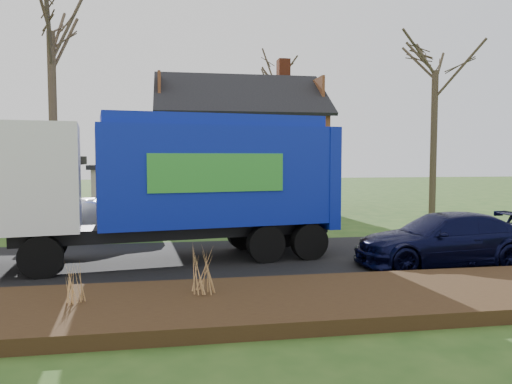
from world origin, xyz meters
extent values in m
plane|color=#264918|center=(0.00, 0.00, 0.00)|extent=(120.00, 120.00, 0.00)
cube|color=black|center=(0.00, 0.00, 0.01)|extent=(80.00, 7.00, 0.02)
cube|color=black|center=(0.00, -5.30, 0.15)|extent=(80.00, 3.50, 0.30)
cube|color=#BFB199|center=(2.00, 14.00, 1.35)|extent=(9.00, 7.50, 2.70)
cube|color=#5B311A|center=(2.00, 14.00, 4.10)|extent=(9.00, 7.50, 2.80)
cube|color=brown|center=(5.00, 15.00, 8.46)|extent=(0.70, 0.90, 1.60)
cube|color=#BFB199|center=(-4.20, 13.50, 1.30)|extent=(3.50, 5.50, 2.60)
cube|color=black|center=(-4.20, 13.50, 2.72)|extent=(3.90, 5.90, 0.24)
cylinder|color=black|center=(-5.45, -1.55, 0.58)|extent=(1.21, 0.55, 1.16)
cylinder|color=black|center=(-5.79, 0.78, 0.58)|extent=(1.21, 0.55, 1.16)
cylinder|color=black|center=(0.85, -0.64, 0.58)|extent=(1.21, 0.55, 1.16)
cylinder|color=black|center=(0.52, 1.68, 0.58)|extent=(1.21, 0.55, 1.16)
cylinder|color=black|center=(2.29, -0.43, 0.58)|extent=(1.21, 0.55, 1.16)
cylinder|color=black|center=(1.96, 1.89, 0.58)|extent=(1.21, 0.55, 1.16)
cube|color=black|center=(-1.75, 0.17, 0.95)|extent=(9.70, 2.70, 0.39)
cube|color=white|center=(-5.90, -0.43, 2.68)|extent=(2.94, 3.13, 3.02)
cube|color=#0C1D9A|center=(-0.70, 0.32, 2.68)|extent=(7.37, 3.77, 3.02)
cube|color=#0C1D9A|center=(-0.70, 0.32, 4.36)|extent=(6.99, 3.39, 0.34)
cube|color=#0C1D9A|center=(2.90, 0.84, 2.57)|extent=(0.79, 2.88, 3.24)
cube|color=green|center=(-0.66, -1.11, 2.79)|extent=(3.99, 0.62, 1.12)
cube|color=green|center=(-1.07, 1.70, 2.79)|extent=(3.99, 0.62, 1.12)
imported|color=#A9AAB1|center=(-4.82, 4.55, 0.81)|extent=(5.05, 2.19, 1.61)
imported|color=black|center=(6.05, -1.85, 0.78)|extent=(5.42, 2.24, 1.57)
cylinder|color=#46382A|center=(-7.04, 7.76, 4.35)|extent=(0.36, 0.36, 8.70)
cylinder|color=#423728|center=(12.00, 9.36, 3.92)|extent=(0.36, 0.36, 7.84)
cylinder|color=#382D21|center=(6.11, 23.27, 4.69)|extent=(0.36, 0.36, 9.38)
cone|color=tan|center=(-3.99, -5.07, 0.70)|extent=(0.04, 0.04, 0.81)
cone|color=tan|center=(-4.12, -5.07, 0.70)|extent=(0.04, 0.04, 0.81)
cone|color=tan|center=(-3.85, -5.07, 0.70)|extent=(0.04, 0.04, 0.81)
cone|color=tan|center=(-3.99, -4.97, 0.70)|extent=(0.04, 0.04, 0.81)
cone|color=tan|center=(-3.99, -5.18, 0.70)|extent=(0.04, 0.04, 0.81)
cone|color=#AF824D|center=(-1.29, -4.81, 0.82)|extent=(0.04, 0.04, 1.04)
cone|color=#AF824D|center=(-1.46, -4.81, 0.82)|extent=(0.04, 0.04, 1.04)
cone|color=#AF824D|center=(-1.13, -4.81, 0.82)|extent=(0.04, 0.04, 1.04)
cone|color=#AF824D|center=(-1.29, -4.67, 0.82)|extent=(0.04, 0.04, 1.04)
cone|color=#AF824D|center=(-1.29, -4.94, 0.82)|extent=(0.04, 0.04, 1.04)
camera|label=1|loc=(-2.05, -15.50, 3.24)|focal=35.00mm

